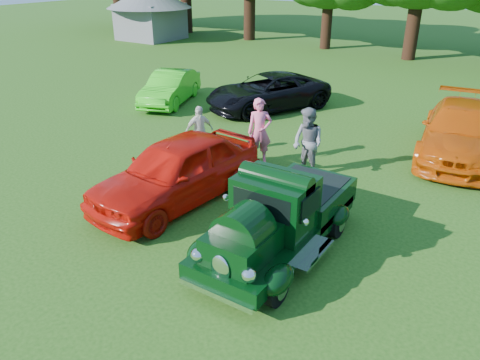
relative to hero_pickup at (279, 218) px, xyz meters
The scene contains 10 objects.
ground 1.19m from the hero_pickup, 114.19° to the right, with size 120.00×120.00×0.00m, color #1E4A11.
hero_pickup is the anchor object (origin of this frame).
red_convertible 3.30m from the hero_pickup, 169.54° to the left, with size 1.95×4.84×1.65m, color red.
back_car_lime 11.86m from the hero_pickup, 141.82° to the left, with size 1.42×4.07×1.34m, color green.
back_car_black 10.35m from the hero_pickup, 121.52° to the left, with size 2.37×5.14×1.43m, color black.
back_car_orange 8.01m from the hero_pickup, 74.88° to the left, with size 2.22×5.46×1.59m, color #C24806.
spectator_pink 4.74m from the hero_pickup, 126.06° to the left, with size 0.72×0.47×1.98m, color pink.
spectator_grey 3.98m from the hero_pickup, 107.63° to the left, with size 0.95×0.74×1.95m, color slate.
spectator_white 5.75m from the hero_pickup, 144.41° to the left, with size 0.92×0.38×1.57m, color silver.
gazebo 30.17m from the hero_pickup, 137.96° to the left, with size 6.40×6.40×3.90m.
Camera 1 is at (4.27, -6.58, 5.57)m, focal length 35.00 mm.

